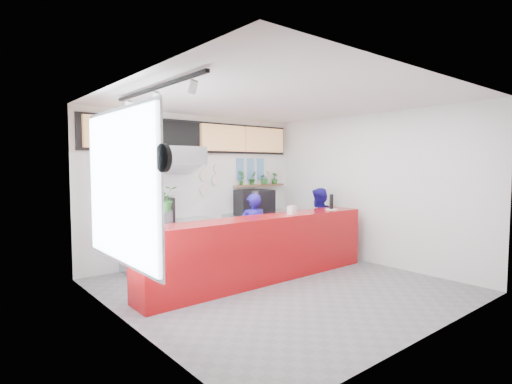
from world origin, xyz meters
TOP-DOWN VIEW (x-y plane):
  - floor at (0.00, 0.00)m, footprint 5.00×5.00m
  - ceiling at (0.00, 0.00)m, footprint 5.00×5.00m
  - wall_back at (0.00, 2.50)m, footprint 5.00×0.00m
  - wall_left at (-2.50, 0.00)m, footprint 0.00×5.00m
  - wall_right at (2.50, 0.00)m, footprint 0.00×5.00m
  - service_counter at (0.00, 0.40)m, footprint 4.50×0.60m
  - cream_band at (0.00, 2.49)m, footprint 5.00×0.02m
  - prep_bench at (-0.80, 2.20)m, footprint 1.80×0.60m
  - panini_oven at (-1.06, 2.20)m, footprint 0.61×0.61m
  - extraction_hood at (-0.80, 2.15)m, footprint 1.20×0.70m
  - hood_lip at (-0.80, 2.15)m, footprint 1.20×0.69m
  - right_bench at (1.50, 2.20)m, footprint 1.80×0.60m
  - espresso_machine at (1.27, 2.20)m, footprint 0.90×0.72m
  - espresso_tray at (1.27, 2.20)m, footprint 0.76×0.65m
  - herb_shelf at (1.60, 2.40)m, footprint 1.40×0.18m
  - menu_board_far_left at (-1.75, 2.38)m, footprint 1.10×0.10m
  - menu_board_mid_left at (-0.59, 2.38)m, footprint 1.10×0.10m
  - menu_board_mid_right at (0.57, 2.38)m, footprint 1.10×0.10m
  - menu_board_far_right at (1.73, 2.38)m, footprint 1.10×0.10m
  - soffit at (0.00, 2.46)m, footprint 4.80×0.04m
  - window_pane at (-2.47, 0.30)m, footprint 0.04×2.20m
  - window_frame at (-2.45, 0.30)m, footprint 0.03×2.30m
  - wall_clock_rim at (-2.46, -0.90)m, footprint 0.05×0.30m
  - wall_clock_face at (-2.43, -0.90)m, footprint 0.02×0.26m
  - track_rail at (-2.10, 0.00)m, footprint 0.05×2.40m
  - dec_plate_a at (0.15, 2.47)m, footprint 0.24×0.03m
  - dec_plate_b at (0.45, 2.47)m, footprint 0.24×0.03m
  - dec_plate_c at (0.15, 2.47)m, footprint 0.24×0.03m
  - dec_plate_d at (0.50, 2.47)m, footprint 0.24×0.03m
  - photo_frame_a at (1.10, 2.48)m, footprint 0.20×0.02m
  - photo_frame_b at (1.40, 2.48)m, footprint 0.20×0.02m
  - photo_frame_c at (1.70, 2.48)m, footprint 0.20×0.02m
  - photo_frame_d at (1.10, 2.48)m, footprint 0.20×0.02m
  - photo_frame_e at (1.40, 2.48)m, footprint 0.20×0.02m
  - photo_frame_f at (1.70, 2.48)m, footprint 0.20×0.02m
  - staff_center at (0.27, 1.00)m, footprint 0.62×0.51m
  - staff_right at (1.98, 0.90)m, footprint 0.89×0.82m
  - herb_a at (1.07, 2.40)m, footprint 0.19×0.14m
  - herb_b at (1.40, 2.40)m, footprint 0.18×0.14m
  - herb_c at (1.76, 2.40)m, footprint 0.27×0.23m
  - herb_d at (2.07, 2.40)m, footprint 0.15×0.14m
  - glass_vase at (-1.81, 0.36)m, footprint 0.25×0.25m
  - basil_vase at (-1.81, 0.36)m, footprint 0.38×0.35m
  - napkin_holder at (0.63, 0.34)m, footprint 0.20×0.15m
  - white_plate at (1.71, 0.34)m, footprint 0.28×0.28m
  - pepper_mill at (1.71, 0.34)m, footprint 0.08×0.08m

SIDE VIEW (x-z plane):
  - floor at x=0.00m, z-range 0.00..0.00m
  - prep_bench at x=-0.80m, z-range 0.00..0.90m
  - right_bench at x=1.50m, z-range 0.00..0.90m
  - service_counter at x=0.00m, z-range 0.00..1.10m
  - staff_center at x=0.27m, z-range 0.00..1.45m
  - staff_right at x=1.98m, z-range 0.00..1.49m
  - white_plate at x=1.71m, z-range 1.10..1.12m
  - panini_oven at x=-1.06m, z-range 0.90..1.37m
  - espresso_machine at x=1.27m, z-range 0.90..1.42m
  - napkin_holder at x=0.63m, z-range 1.10..1.25m
  - glass_vase at x=-1.81m, z-range 1.10..1.34m
  - pepper_mill at x=1.71m, z-range 1.11..1.41m
  - espresso_tray at x=1.27m, z-range 1.35..1.41m
  - dec_plate_c at x=0.15m, z-range 1.33..1.57m
  - wall_back at x=0.00m, z-range -1.00..4.00m
  - wall_left at x=-2.50m, z-range -1.00..4.00m
  - wall_right at x=2.50m, z-range -1.00..4.00m
  - herb_shelf at x=1.60m, z-range 1.48..1.52m
  - basil_vase at x=-1.81m, z-range 1.32..1.69m
  - dec_plate_b at x=0.45m, z-range 1.53..1.77m
  - herb_d at x=2.07m, z-range 1.52..1.79m
  - herb_c at x=1.76m, z-range 1.52..1.82m
  - herb_b at x=1.40m, z-range 1.52..1.83m
  - herb_a at x=1.07m, z-range 1.52..1.85m
  - window_pane at x=-2.47m, z-range 0.75..2.65m
  - window_frame at x=-2.45m, z-range 0.70..2.70m
  - dec_plate_a at x=0.15m, z-range 1.63..1.87m
  - photo_frame_d at x=1.10m, z-range 1.62..1.88m
  - photo_frame_e at x=1.40m, z-range 1.62..1.88m
  - photo_frame_f at x=1.70m, z-range 1.62..1.88m
  - dec_plate_d at x=0.50m, z-range 1.78..2.02m
  - hood_lip at x=-0.80m, z-range 1.79..2.11m
  - photo_frame_a at x=1.10m, z-range 1.88..2.12m
  - photo_frame_b at x=1.40m, z-range 1.88..2.12m
  - photo_frame_c at x=1.70m, z-range 1.88..2.12m
  - wall_clock_rim at x=-2.46m, z-range 1.90..2.20m
  - wall_clock_face at x=-2.43m, z-range 1.92..2.18m
  - extraction_hood at x=-0.80m, z-range 1.98..2.32m
  - menu_board_far_left at x=-1.75m, z-range 2.27..2.82m
  - menu_board_mid_left at x=-0.59m, z-range 2.27..2.82m
  - menu_board_mid_right at x=0.57m, z-range 2.27..2.82m
  - menu_board_far_right at x=1.73m, z-range 2.27..2.82m
  - soffit at x=0.00m, z-range 2.22..2.88m
  - cream_band at x=0.00m, z-range 2.20..3.00m
  - track_rail at x=-2.10m, z-range 2.92..2.96m
  - ceiling at x=0.00m, z-range 3.00..3.00m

